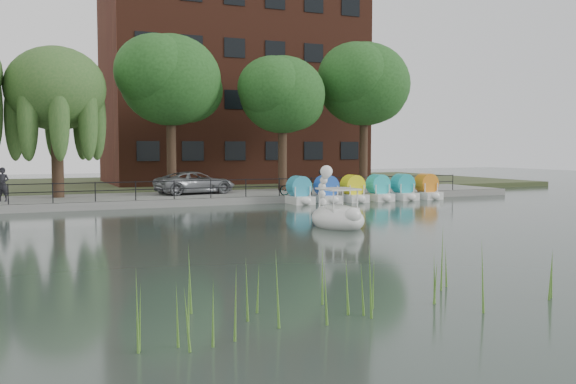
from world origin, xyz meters
TOP-DOWN VIEW (x-y plane):
  - ground_plane at (0.00, 0.00)m, footprint 120.00×120.00m
  - promenade at (0.00, 16.00)m, footprint 40.00×6.00m
  - kerb at (0.00, 13.05)m, footprint 40.00×0.25m
  - land_strip at (0.00, 30.00)m, footprint 60.00×22.00m
  - railing at (0.00, 13.25)m, footprint 32.00×0.05m
  - apartment_building at (7.00, 29.97)m, footprint 20.00×10.07m
  - willow_mid at (-7.50, 17.00)m, footprint 5.32×5.32m
  - broadleaf_center at (-1.00, 18.00)m, footprint 6.00×6.00m
  - broadleaf_right at (6.00, 17.50)m, footprint 5.40×5.40m
  - broadleaf_far at (12.50, 18.50)m, footprint 6.30×6.30m
  - minivan at (0.06, 16.59)m, footprint 3.44×5.78m
  - bicycle at (4.91, 13.32)m, footprint 0.62×1.73m
  - pedestrian at (-10.24, 15.29)m, footprint 0.85×0.73m
  - swan_boat at (1.83, 2.26)m, footprint 1.83×2.97m
  - pedal_boat_row at (9.03, 12.25)m, footprint 9.65×1.70m

SIDE VIEW (x-z plane):
  - ground_plane at x=0.00m, z-range 0.00..0.00m
  - land_strip at x=0.00m, z-range 0.00..0.36m
  - promenade at x=0.00m, z-range 0.00..0.40m
  - kerb at x=0.00m, z-range 0.00..0.40m
  - swan_boat at x=1.83m, z-range -0.67..1.72m
  - pedal_boat_row at x=9.03m, z-range -0.09..1.31m
  - bicycle at x=4.91m, z-range 0.40..1.40m
  - railing at x=0.00m, z-range 0.65..1.65m
  - minivan at x=0.06m, z-range 0.40..1.91m
  - pedestrian at x=-10.24m, z-range 0.40..2.38m
  - willow_mid at x=-7.50m, z-range 2.17..10.32m
  - broadleaf_right at x=6.00m, z-range 2.22..10.55m
  - broadleaf_center at x=-1.00m, z-range 2.44..11.69m
  - broadleaf_far at x=12.50m, z-range 2.54..12.25m
  - apartment_building at x=7.00m, z-range 0.36..18.36m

